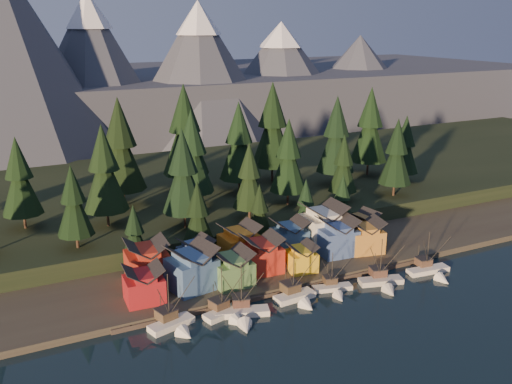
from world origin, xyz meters
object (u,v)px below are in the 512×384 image
boat_6 (432,267)px  house_front_0 (144,283)px  house_front_1 (192,266)px  boat_1 (227,307)px  house_back_1 (196,254)px  house_back_0 (147,260)px  boat_3 (298,290)px  boat_2 (243,308)px  boat_4 (334,284)px  boat_0 (174,317)px  boat_5 (383,276)px

boat_6 → house_front_0: size_ratio=1.44×
house_front_1 → boat_1: bearing=-89.5°
house_back_1 → house_back_0: bearing=172.1°
boat_3 → house_front_1: bearing=141.0°
boat_2 → boat_4: bearing=21.5°
boat_0 → house_front_0: (-2.70, 11.21, 3.09)m
boat_2 → boat_5: (35.20, -0.86, 0.05)m
boat_6 → house_back_1: boat_6 is taller
boat_2 → boat_5: size_ratio=1.04×
boat_3 → boat_5: 21.56m
boat_3 → boat_4: 9.64m
boat_5 → house_front_1: size_ratio=1.07×
boat_1 → boat_4: 26.14m
boat_1 → house_back_1: 21.26m
house_front_0 → boat_4: bearing=-13.1°
house_front_1 → house_back_1: house_front_1 is taller
boat_6 → house_front_1: bearing=169.5°
boat_3 → boat_2: bearing=-178.9°
boat_2 → boat_5: 35.21m
boat_2 → boat_3: (13.75, 1.33, 0.33)m
boat_6 → house_back_1: size_ratio=1.43×
boat_3 → boat_4: size_ratio=1.25×
house_front_0 → house_front_1: size_ratio=0.74×
boat_4 → boat_5: 12.08m
boat_3 → house_back_0: 34.58m
boat_4 → house_front_1: house_front_1 is taller
boat_6 → house_back_0: (-62.85, 23.57, 4.65)m
boat_1 → house_front_0: (-13.89, 11.61, 3.30)m
boat_6 → house_back_1: bearing=160.5°
boat_6 → boat_0: bearing=-177.4°
boat_3 → boat_4: bearing=-3.4°
boat_6 → house_front_1: 57.38m
boat_4 → boat_2: bearing=-162.7°
boat_0 → house_front_0: bearing=88.1°
boat_2 → house_back_1: size_ratio=1.49×
boat_6 → house_front_1: size_ratio=1.07×
house_back_1 → boat_2: bearing=-95.3°
boat_6 → boat_5: bearing=-175.8°
house_front_0 → boat_2: bearing=-35.2°
boat_3 → house_back_0: house_back_0 is taller
house_front_1 → boat_5: bearing=-32.2°
boat_3 → house_back_0: bearing=137.8°
boat_1 → boat_6: size_ratio=0.98×
boat_3 → boat_6: bearing=-8.4°
boat_0 → boat_4: boat_0 is taller
boat_3 → boat_6: (35.72, -2.53, -0.53)m
boat_6 → house_back_0: bearing=165.0°
boat_5 → house_back_1: (-36.67, 23.45, 3.50)m
boat_1 → house_front_1: bearing=86.9°
boat_1 → house_front_0: bearing=125.2°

